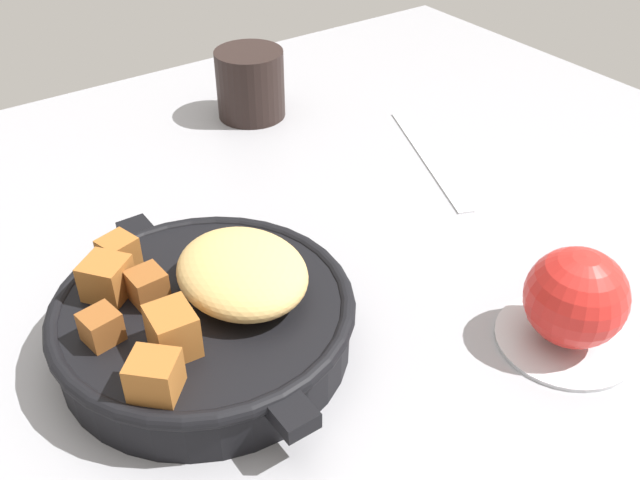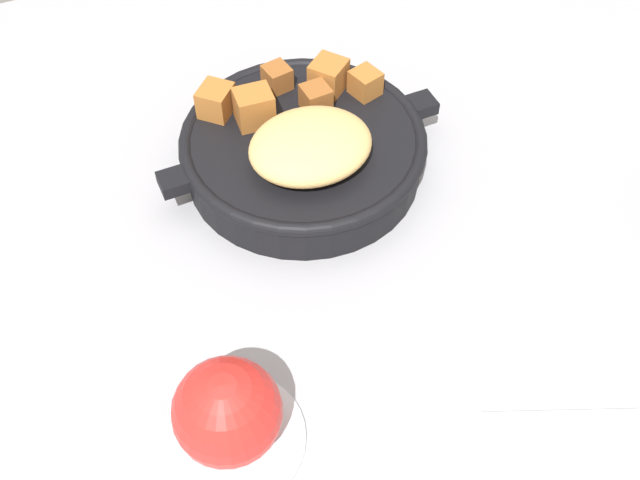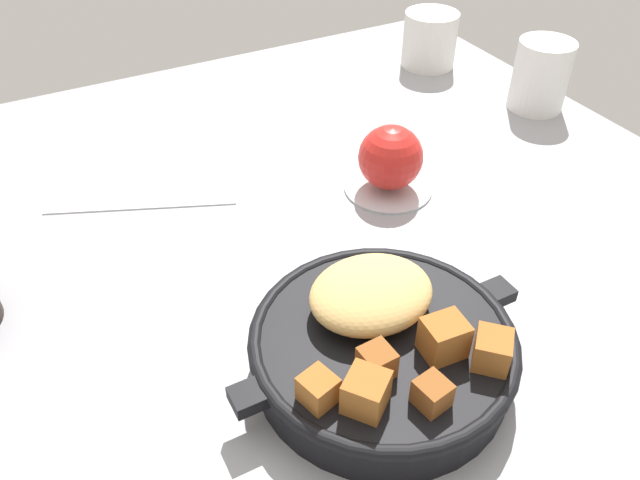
# 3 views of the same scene
# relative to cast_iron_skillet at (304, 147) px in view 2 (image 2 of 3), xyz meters

# --- Properties ---
(ground_plane) EXTENTS (1.00, 1.03, 0.02)m
(ground_plane) POSITION_rel_cast_iron_skillet_xyz_m (0.01, 0.14, -0.04)
(ground_plane) COLOR gray
(cast_iron_skillet) EXTENTS (0.26, 0.22, 0.08)m
(cast_iron_skillet) POSITION_rel_cast_iron_skillet_xyz_m (0.00, 0.00, 0.00)
(cast_iron_skillet) COLOR black
(cast_iron_skillet) RESTS_ON ground_plane
(saucer_plate) EXTENTS (0.10, 0.10, 0.01)m
(saucer_plate) POSITION_rel_cast_iron_skillet_xyz_m (0.15, 0.22, -0.03)
(saucer_plate) COLOR #B7BABF
(saucer_plate) RESTS_ON ground_plane
(red_apple) EXTENTS (0.07, 0.07, 0.07)m
(red_apple) POSITION_rel_cast_iron_skillet_xyz_m (0.15, 0.22, 0.01)
(red_apple) COLOR red
(red_apple) RESTS_ON saucer_plate
(butter_knife) EXTENTS (0.20, 0.10, 0.00)m
(butter_knife) POSITION_rel_cast_iron_skillet_xyz_m (-0.11, 0.32, -0.03)
(butter_knife) COLOR silver
(butter_knife) RESTS_ON ground_plane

